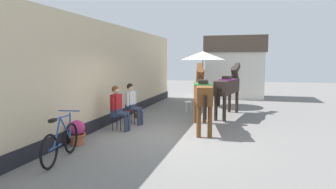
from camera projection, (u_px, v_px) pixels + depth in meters
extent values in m
plane|color=slate|center=(190.00, 117.00, 11.33)|extent=(40.00, 40.00, 0.00)
cube|color=#CCB793|center=(111.00, 73.00, 10.35)|extent=(0.30, 14.00, 3.40)
cube|color=black|center=(113.00, 116.00, 10.52)|extent=(0.34, 14.00, 0.36)
cube|color=silver|center=(235.00, 75.00, 17.20)|extent=(3.20, 2.40, 2.60)
cube|color=brown|center=(236.00, 45.00, 17.00)|extent=(3.40, 2.60, 0.90)
cylinder|color=#194C99|center=(116.00, 115.00, 9.10)|extent=(0.34, 0.34, 0.03)
cylinder|color=black|center=(120.00, 123.00, 9.07)|extent=(0.02, 0.02, 0.45)
cylinder|color=black|center=(117.00, 122.00, 9.26)|extent=(0.02, 0.02, 0.45)
cylinder|color=black|center=(113.00, 124.00, 9.04)|extent=(0.02, 0.02, 0.45)
cube|color=#2D3851|center=(116.00, 112.00, 9.08)|extent=(0.28, 0.35, 0.20)
cube|color=maroon|center=(116.00, 101.00, 9.05)|extent=(0.26, 0.37, 0.44)
sphere|color=tan|center=(116.00, 90.00, 9.01)|extent=(0.20, 0.20, 0.20)
sphere|color=#593319|center=(115.00, 89.00, 9.01)|extent=(0.22, 0.22, 0.22)
cylinder|color=#2D3851|center=(123.00, 113.00, 9.09)|extent=(0.39, 0.18, 0.13)
cylinder|color=#2D3851|center=(129.00, 123.00, 9.05)|extent=(0.11, 0.11, 0.46)
cylinder|color=#2D3851|center=(120.00, 114.00, 8.94)|extent=(0.39, 0.18, 0.13)
cylinder|color=#2D3851|center=(126.00, 124.00, 8.91)|extent=(0.11, 0.11, 0.46)
cylinder|color=maroon|center=(120.00, 102.00, 9.23)|extent=(0.09, 0.09, 0.42)
cylinder|color=maroon|center=(113.00, 104.00, 8.86)|extent=(0.09, 0.09, 0.42)
cylinder|color=red|center=(131.00, 110.00, 9.99)|extent=(0.34, 0.34, 0.03)
cylinder|color=black|center=(134.00, 118.00, 9.96)|extent=(0.02, 0.02, 0.45)
cylinder|color=black|center=(131.00, 117.00, 10.16)|extent=(0.02, 0.02, 0.45)
cylinder|color=black|center=(127.00, 118.00, 9.95)|extent=(0.02, 0.02, 0.45)
cube|color=#2D3851|center=(131.00, 107.00, 9.98)|extent=(0.31, 0.37, 0.20)
cube|color=silver|center=(131.00, 98.00, 9.94)|extent=(0.29, 0.38, 0.44)
sphere|color=tan|center=(130.00, 87.00, 9.90)|extent=(0.20, 0.20, 0.20)
sphere|color=black|center=(130.00, 87.00, 9.91)|extent=(0.22, 0.22, 0.22)
cylinder|color=#2D3851|center=(137.00, 109.00, 9.97)|extent=(0.40, 0.22, 0.13)
cylinder|color=#2D3851|center=(142.00, 118.00, 9.91)|extent=(0.11, 0.11, 0.46)
cylinder|color=#2D3851|center=(134.00, 109.00, 9.83)|extent=(0.40, 0.22, 0.13)
cylinder|color=#2D3851|center=(139.00, 119.00, 9.77)|extent=(0.11, 0.11, 0.46)
cylinder|color=silver|center=(135.00, 99.00, 10.12)|extent=(0.09, 0.09, 0.42)
cylinder|color=silver|center=(128.00, 100.00, 9.77)|extent=(0.09, 0.09, 0.42)
cube|color=brown|center=(202.00, 93.00, 9.10)|extent=(0.89, 2.24, 0.52)
cylinder|color=brown|center=(196.00, 110.00, 10.16)|extent=(0.13, 0.13, 0.90)
cylinder|color=brown|center=(205.00, 110.00, 10.14)|extent=(0.13, 0.13, 0.90)
cylinder|color=brown|center=(199.00, 122.00, 8.23)|extent=(0.13, 0.13, 0.90)
cylinder|color=brown|center=(210.00, 122.00, 8.22)|extent=(0.13, 0.13, 0.90)
cylinder|color=brown|center=(200.00, 78.00, 10.24)|extent=(0.41, 0.68, 0.73)
cube|color=brown|center=(200.00, 69.00, 10.55)|extent=(0.29, 0.55, 0.40)
cube|color=black|center=(200.00, 74.00, 10.21)|extent=(0.17, 0.63, 0.48)
cylinder|color=black|center=(205.00, 107.00, 8.00)|extent=(0.12, 0.12, 0.65)
cube|color=#197238|center=(203.00, 84.00, 8.97)|extent=(0.62, 0.69, 0.03)
cube|color=black|center=(203.00, 82.00, 8.96)|extent=(0.37, 0.49, 0.12)
cube|color=#2D231E|center=(227.00, 87.00, 11.26)|extent=(0.85, 2.24, 0.52)
cylinder|color=#2D231E|center=(229.00, 101.00, 12.28)|extent=(0.13, 0.13, 0.90)
cylinder|color=#2D231E|center=(237.00, 102.00, 12.15)|extent=(0.13, 0.13, 0.90)
cylinder|color=#2D231E|center=(216.00, 108.00, 10.55)|extent=(0.13, 0.13, 0.90)
cylinder|color=#2D231E|center=(224.00, 109.00, 10.42)|extent=(0.13, 0.13, 0.90)
cylinder|color=#2D231E|center=(235.00, 75.00, 12.29)|extent=(0.39, 0.67, 0.73)
cube|color=#2D231E|center=(237.00, 67.00, 12.56)|extent=(0.28, 0.55, 0.40)
cube|color=black|center=(235.00, 72.00, 12.25)|extent=(0.16, 0.63, 0.48)
cylinder|color=black|center=(219.00, 97.00, 10.27)|extent=(0.12, 0.12, 0.65)
cube|color=#8C1E8C|center=(227.00, 80.00, 11.14)|extent=(0.60, 0.68, 0.03)
cube|color=black|center=(227.00, 78.00, 11.13)|extent=(0.36, 0.49, 0.12)
cylinder|color=#A85638|center=(77.00, 139.00, 7.56)|extent=(0.34, 0.34, 0.28)
cylinder|color=#A85638|center=(77.00, 135.00, 7.55)|extent=(0.43, 0.43, 0.04)
sphere|color=#B22D66|center=(77.00, 128.00, 7.52)|extent=(0.40, 0.40, 0.40)
torus|color=black|center=(71.00, 138.00, 6.88)|extent=(0.17, 0.71, 0.71)
torus|color=black|center=(49.00, 152.00, 5.84)|extent=(0.17, 0.71, 0.71)
cylinder|color=#235199|center=(65.00, 128.00, 6.56)|extent=(0.12, 0.50, 0.60)
cylinder|color=#235199|center=(57.00, 133.00, 6.17)|extent=(0.10, 0.36, 0.55)
cylinder|color=#235199|center=(61.00, 117.00, 6.37)|extent=(0.17, 0.80, 0.09)
cylinder|color=#235199|center=(55.00, 147.00, 6.10)|extent=(0.13, 0.52, 0.06)
cylinder|color=#235199|center=(70.00, 126.00, 6.82)|extent=(0.05, 0.09, 0.60)
cylinder|color=#235199|center=(69.00, 111.00, 6.76)|extent=(0.50, 0.11, 0.03)
cube|color=black|center=(53.00, 120.00, 5.97)|extent=(0.13, 0.21, 0.06)
cylinder|color=black|center=(202.00, 105.00, 14.15)|extent=(0.44, 0.44, 0.06)
cylinder|color=olive|center=(203.00, 83.00, 14.02)|extent=(0.04, 0.04, 2.20)
cone|color=silver|center=(203.00, 56.00, 13.88)|extent=(2.10, 2.10, 0.40)
cylinder|color=white|center=(188.00, 102.00, 12.25)|extent=(0.32, 0.32, 0.03)
cylinder|color=silver|center=(191.00, 107.00, 12.25)|extent=(0.02, 0.02, 0.43)
cylinder|color=silver|center=(187.00, 107.00, 12.41)|extent=(0.02, 0.02, 0.43)
cylinder|color=silver|center=(186.00, 107.00, 12.19)|extent=(0.02, 0.02, 0.43)
cube|color=brown|center=(138.00, 116.00, 11.01)|extent=(0.30, 0.25, 0.20)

